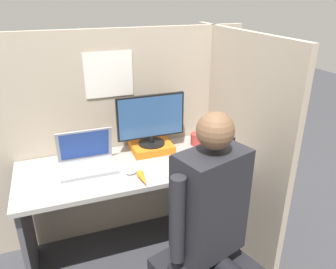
# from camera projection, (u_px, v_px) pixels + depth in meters

# --- Properties ---
(cubicle_panel_back) EXTENTS (1.95, 0.05, 1.58)m
(cubicle_panel_back) POSITION_uv_depth(u_px,v_px,m) (118.00, 138.00, 2.44)
(cubicle_panel_back) COLOR tan
(cubicle_panel_back) RESTS_ON ground
(cubicle_panel_right) EXTENTS (0.04, 1.23, 1.58)m
(cubicle_panel_right) POSITION_uv_depth(u_px,v_px,m) (233.00, 145.00, 2.34)
(cubicle_panel_right) COLOR tan
(cubicle_panel_right) RESTS_ON ground
(desk) EXTENTS (1.45, 0.61, 0.74)m
(desk) POSITION_uv_depth(u_px,v_px,m) (130.00, 188.00, 2.25)
(desk) COLOR #9E9993
(desk) RESTS_ON ground
(paper_box) EXTENTS (0.29, 0.23, 0.05)m
(paper_box) POSITION_uv_depth(u_px,v_px,m) (152.00, 147.00, 2.37)
(paper_box) COLOR orange
(paper_box) RESTS_ON desk
(monitor) EXTENTS (0.48, 0.19, 0.36)m
(monitor) POSITION_uv_depth(u_px,v_px,m) (151.00, 119.00, 2.28)
(monitor) COLOR black
(monitor) RESTS_ON paper_box
(laptop) EXTENTS (0.36, 0.25, 0.26)m
(laptop) POSITION_uv_depth(u_px,v_px,m) (87.00, 160.00, 2.13)
(laptop) COLOR #99999E
(laptop) RESTS_ON desk
(mouse) EXTENTS (0.07, 0.04, 0.03)m
(mouse) POSITION_uv_depth(u_px,v_px,m) (131.00, 172.00, 2.06)
(mouse) COLOR silver
(mouse) RESTS_ON desk
(stapler) EXTENTS (0.04, 0.13, 0.05)m
(stapler) POSITION_uv_depth(u_px,v_px,m) (219.00, 151.00, 2.31)
(stapler) COLOR #A31919
(stapler) RESTS_ON desk
(carrot_toy) EXTENTS (0.04, 0.16, 0.04)m
(carrot_toy) POSITION_uv_depth(u_px,v_px,m) (143.00, 179.00, 1.97)
(carrot_toy) COLOR orange
(carrot_toy) RESTS_ON desk
(office_chair) EXTENTS (0.58, 0.62, 1.04)m
(office_chair) POSITION_uv_depth(u_px,v_px,m) (204.00, 241.00, 1.82)
(office_chair) COLOR black
(office_chair) RESTS_ON ground
(person) EXTENTS (0.46, 0.51, 1.33)m
(person) POSITION_uv_depth(u_px,v_px,m) (212.00, 228.00, 1.57)
(person) COLOR black
(person) RESTS_ON ground
(coffee_mug) EXTENTS (0.09, 0.09, 0.09)m
(coffee_mug) POSITION_uv_depth(u_px,v_px,m) (197.00, 139.00, 2.45)
(coffee_mug) COLOR #A3332D
(coffee_mug) RESTS_ON desk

